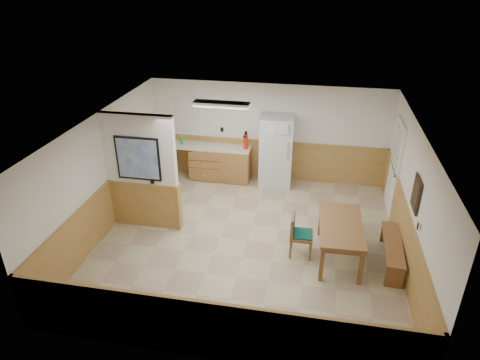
% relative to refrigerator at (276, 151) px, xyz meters
% --- Properties ---
extents(ground, '(6.00, 6.00, 0.00)m').
position_rel_refrigerator_xyz_m(ground, '(-0.25, -2.63, -0.91)').
color(ground, tan).
rests_on(ground, ground).
extents(ceiling, '(6.00, 6.00, 0.02)m').
position_rel_refrigerator_xyz_m(ceiling, '(-0.25, -2.63, 1.59)').
color(ceiling, white).
rests_on(ceiling, back_wall).
extents(back_wall, '(6.00, 0.02, 2.50)m').
position_rel_refrigerator_xyz_m(back_wall, '(-0.25, 0.37, 0.34)').
color(back_wall, white).
rests_on(back_wall, ground).
extents(right_wall, '(0.02, 6.00, 2.50)m').
position_rel_refrigerator_xyz_m(right_wall, '(2.75, -2.63, 0.34)').
color(right_wall, white).
rests_on(right_wall, ground).
extents(left_wall, '(0.02, 6.00, 2.50)m').
position_rel_refrigerator_xyz_m(left_wall, '(-3.25, -2.63, 0.34)').
color(left_wall, white).
rests_on(left_wall, ground).
extents(wainscot_back, '(6.00, 0.04, 1.00)m').
position_rel_refrigerator_xyz_m(wainscot_back, '(-0.25, 0.35, -0.41)').
color(wainscot_back, tan).
rests_on(wainscot_back, ground).
extents(wainscot_right, '(0.04, 6.00, 1.00)m').
position_rel_refrigerator_xyz_m(wainscot_right, '(2.73, -2.63, -0.41)').
color(wainscot_right, tan).
rests_on(wainscot_right, ground).
extents(wainscot_left, '(0.04, 6.00, 1.00)m').
position_rel_refrigerator_xyz_m(wainscot_left, '(-3.23, -2.63, -0.41)').
color(wainscot_left, tan).
rests_on(wainscot_left, ground).
extents(partition_wall, '(1.50, 0.20, 2.50)m').
position_rel_refrigerator_xyz_m(partition_wall, '(-2.50, -2.43, 0.33)').
color(partition_wall, white).
rests_on(partition_wall, ground).
extents(kitchen_counter, '(2.20, 0.61, 1.00)m').
position_rel_refrigerator_xyz_m(kitchen_counter, '(-1.46, 0.05, -0.45)').
color(kitchen_counter, olive).
rests_on(kitchen_counter, ground).
extents(exterior_door, '(0.07, 1.02, 2.15)m').
position_rel_refrigerator_xyz_m(exterior_door, '(2.71, -0.73, 0.15)').
color(exterior_door, white).
rests_on(exterior_door, ground).
extents(kitchen_window, '(0.80, 0.04, 1.00)m').
position_rel_refrigerator_xyz_m(kitchen_window, '(-2.35, 0.35, 0.64)').
color(kitchen_window, white).
rests_on(kitchen_window, back_wall).
extents(wall_painting, '(0.04, 0.50, 0.60)m').
position_rel_refrigerator_xyz_m(wall_painting, '(2.71, -2.93, 0.64)').
color(wall_painting, '#342015').
rests_on(wall_painting, right_wall).
extents(fluorescent_fixture, '(1.20, 0.30, 0.09)m').
position_rel_refrigerator_xyz_m(fluorescent_fixture, '(-1.05, -1.33, 1.54)').
color(fluorescent_fixture, white).
rests_on(fluorescent_fixture, ceiling).
extents(refrigerator, '(0.84, 0.75, 1.81)m').
position_rel_refrigerator_xyz_m(refrigerator, '(0.00, 0.00, 0.00)').
color(refrigerator, silver).
rests_on(refrigerator, ground).
extents(dining_table, '(0.85, 1.62, 0.75)m').
position_rel_refrigerator_xyz_m(dining_table, '(1.55, -2.85, -0.25)').
color(dining_table, brown).
rests_on(dining_table, ground).
extents(dining_bench, '(0.40, 1.51, 0.45)m').
position_rel_refrigerator_xyz_m(dining_bench, '(2.53, -2.84, -0.57)').
color(dining_bench, brown).
rests_on(dining_bench, ground).
extents(dining_chair, '(0.61, 0.44, 0.85)m').
position_rel_refrigerator_xyz_m(dining_chair, '(0.75, -2.88, -0.41)').
color(dining_chair, brown).
rests_on(dining_chair, ground).
extents(fire_extinguisher, '(0.15, 0.15, 0.46)m').
position_rel_refrigerator_xyz_m(fire_extinguisher, '(-0.77, 0.05, 0.20)').
color(fire_extinguisher, red).
rests_on(fire_extinguisher, kitchen_counter).
extents(soap_bottle, '(0.08, 0.08, 0.20)m').
position_rel_refrigerator_xyz_m(soap_bottle, '(-2.46, 0.05, 0.10)').
color(soap_bottle, green).
rests_on(soap_bottle, kitchen_counter).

